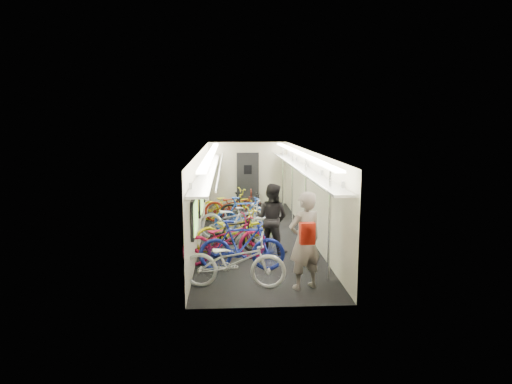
{
  "coord_description": "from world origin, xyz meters",
  "views": [
    {
      "loc": [
        -0.73,
        -12.51,
        3.22
      ],
      "look_at": [
        0.06,
        0.63,
        1.15
      ],
      "focal_mm": 32.0,
      "sensor_mm": 36.0,
      "label": 1
    }
  ],
  "objects": [
    {
      "name": "bicycle_5",
      "position": [
        -0.25,
        -0.64,
        0.49
      ],
      "size": [
        1.66,
        1.09,
        0.97
      ],
      "primitive_type": "imported",
      "rotation": [
        0.0,
        0.0,
        2.0
      ],
      "color": "#BCBCBE",
      "rests_on": "ground"
    },
    {
      "name": "bicycle_3",
      "position": [
        -0.58,
        -1.78,
        0.47
      ],
      "size": [
        1.59,
        1.02,
        0.93
      ],
      "primitive_type": "imported",
      "rotation": [
        0.0,
        0.0,
        1.98
      ],
      "color": "black",
      "rests_on": "ground"
    },
    {
      "name": "bicycle_9",
      "position": [
        -0.19,
        1.5,
        0.51
      ],
      "size": [
        1.74,
        0.64,
        1.03
      ],
      "primitive_type": "imported",
      "rotation": [
        0.0,
        0.0,
        1.66
      ],
      "color": "black",
      "rests_on": "ground"
    },
    {
      "name": "passenger_near",
      "position": [
        0.71,
        -4.11,
        0.95
      ],
      "size": [
        0.82,
        0.69,
        1.9
      ],
      "primitive_type": "imported",
      "rotation": [
        0.0,
        0.0,
        3.56
      ],
      "color": "gray",
      "rests_on": "ground"
    },
    {
      "name": "bicycle_4",
      "position": [
        -0.67,
        -1.41,
        0.51
      ],
      "size": [
        2.07,
        1.36,
        1.03
      ],
      "primitive_type": "imported",
      "rotation": [
        0.0,
        0.0,
        1.95
      ],
      "color": "gold",
      "rests_on": "ground"
    },
    {
      "name": "bicycle_8",
      "position": [
        -0.54,
        1.86,
        0.51
      ],
      "size": [
        1.97,
        0.74,
        1.02
      ],
      "primitive_type": "imported",
      "rotation": [
        0.0,
        0.0,
        1.54
      ],
      "color": "maroon",
      "rests_on": "ground"
    },
    {
      "name": "bicycle_1",
      "position": [
        -0.47,
        -3.01,
        0.56
      ],
      "size": [
        1.89,
        0.61,
        1.12
      ],
      "primitive_type": "imported",
      "rotation": [
        0.0,
        0.0,
        1.53
      ],
      "color": "navy",
      "rests_on": "ground"
    },
    {
      "name": "train_car_shell",
      "position": [
        -0.36,
        0.71,
        1.66
      ],
      "size": [
        10.0,
        10.0,
        10.0
      ],
      "color": "black",
      "rests_on": "ground"
    },
    {
      "name": "bicycle_2",
      "position": [
        -0.83,
        -2.38,
        0.54
      ],
      "size": [
        2.16,
        1.37,
        1.07
      ],
      "primitive_type": "imported",
      "rotation": [
        0.0,
        0.0,
        1.92
      ],
      "color": "#A01136",
      "rests_on": "ground"
    },
    {
      "name": "backpack",
      "position": [
        0.62,
        -4.87,
        1.28
      ],
      "size": [
        0.27,
        0.16,
        0.38
      ],
      "primitive_type": "cube",
      "rotation": [
        0.0,
        0.0,
        0.08
      ],
      "color": "red",
      "rests_on": "passenger_near"
    },
    {
      "name": "bicycle_7",
      "position": [
        -0.3,
        0.42,
        0.53
      ],
      "size": [
        1.81,
        0.8,
        1.05
      ],
      "primitive_type": "imported",
      "rotation": [
        0.0,
        0.0,
        1.75
      ],
      "color": "#1D47AF",
      "rests_on": "ground"
    },
    {
      "name": "bicycle_10",
      "position": [
        -0.78,
        2.33,
        0.5
      ],
      "size": [
        2.0,
        1.28,
        0.99
      ],
      "primitive_type": "imported",
      "rotation": [
        0.0,
        0.0,
        1.93
      ],
      "color": "gold",
      "rests_on": "ground"
    },
    {
      "name": "bicycle_6",
      "position": [
        -0.56,
        -0.53,
        0.56
      ],
      "size": [
        2.24,
        1.45,
        1.11
      ],
      "primitive_type": "imported",
      "rotation": [
        0.0,
        0.0,
        1.2
      ],
      "color": "#B7B9BD",
      "rests_on": "ground"
    },
    {
      "name": "bicycle_0",
      "position": [
        -0.64,
        -4.0,
        0.53
      ],
      "size": [
        2.08,
        0.95,
        1.06
      ],
      "primitive_type": "imported",
      "rotation": [
        0.0,
        0.0,
        1.45
      ],
      "color": "silver",
      "rests_on": "ground"
    },
    {
      "name": "passenger_mid",
      "position": [
        0.31,
        -1.66,
        0.86
      ],
      "size": [
        1.05,
        0.98,
        1.72
      ],
      "primitive_type": "imported",
      "rotation": [
        0.0,
        0.0,
        2.61
      ],
      "color": "black",
      "rests_on": "ground"
    }
  ]
}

